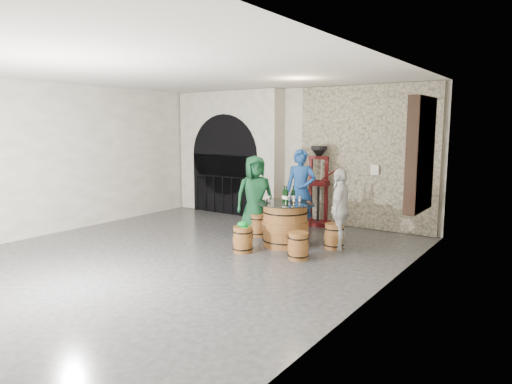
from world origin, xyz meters
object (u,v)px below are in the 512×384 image
Objects in this scene: barrel_stool_near_right at (298,246)px; person_blue at (301,191)px; corking_press at (319,180)px; side_barrel at (281,211)px; barrel_stool_left at (258,225)px; barrel_stool_right at (334,236)px; wine_bottle_left at (284,196)px; person_white at (340,209)px; barrel_table at (285,224)px; wine_bottle_right at (293,195)px; barrel_stool_far at (297,224)px; person_green at (255,196)px; wine_bottle_center at (286,196)px; barrel_stool_near_left at (243,239)px.

barrel_stool_near_right is 2.18m from person_blue.
side_barrel is at bearing -169.73° from corking_press.
barrel_stool_right is (1.73, 0.01, 0.00)m from barrel_stool_left.
barrel_stool_right is at bearing 19.44° from wine_bottle_left.
person_white is (0.30, 1.03, 0.53)m from barrel_stool_near_right.
wine_bottle_right reaches higher than barrel_table.
barrel_stool_left is 1.20m from person_blue.
barrel_stool_left is 0.26× the size of person_blue.
wine_bottle_left is at bearing -142.81° from wine_bottle_right.
person_green is at bearing -144.28° from barrel_stool_far.
wine_bottle_center reaches higher than barrel_stool_near_right.
wine_bottle_left is 1.00× the size of wine_bottle_right.
person_green is at bearing -150.73° from person_blue.
side_barrel is (-2.14, 1.38, -0.47)m from person_white.
person_green is 5.19× the size of wine_bottle_left.
person_blue reaches higher than wine_bottle_center.
person_white is (0.96, 0.38, 0.34)m from barrel_table.
barrel_table is at bearing -85.51° from corking_press.
wine_bottle_left is at bearing 67.88° from barrel_stool_near_left.
corking_press is at bearing 99.13° from barrel_table.
barrel_stool_left is 1.00× the size of barrel_stool_right.
person_green reaches higher than barrel_stool_left.
person_white reaches higher than barrel_stool_far.
wine_bottle_center is 2.05m from corking_press.
side_barrel is at bearing 127.96° from wine_bottle_right.
barrel_table is 2.30× the size of barrel_stool_near_right.
wine_bottle_right reaches higher than barrel_stool_right.
person_green reaches higher than barrel_stool_near_right.
wine_bottle_left is at bearing -72.85° from person_green.
barrel_stool_near_right is at bearing -32.83° from barrel_stool_left.
wine_bottle_right is at bearing -52.04° from side_barrel.
wine_bottle_left is at bearing -20.68° from barrel_stool_left.
barrel_stool_near_right is at bearing -53.90° from wine_bottle_right.
barrel_table is 2.30× the size of barrel_stool_right.
barrel_stool_right is 0.31× the size of person_white.
wine_bottle_center is 0.16m from wine_bottle_right.
wine_bottle_left reaches higher than barrel_table.
barrel_stool_right is at bearing 15.70° from wine_bottle_right.
person_white is at bearing -23.13° from barrel_stool_far.
barrel_stool_near_right is 1.20m from person_white.
wine_bottle_right is (0.42, -1.04, 0.07)m from person_blue.
barrel_table is at bearing -21.07° from barrel_stool_left.
wine_bottle_right is 2.18m from side_barrel.
person_green is 1.01m from wine_bottle_left.
person_white is 1.08m from wine_bottle_left.
person_white reaches higher than barrel_table.
barrel_stool_near_left is 2.96m from corking_press.
wine_bottle_center is at bearing -31.20° from wine_bottle_left.
barrel_stool_far is at bearing 114.08° from wine_bottle_right.
barrel_stool_near_right is (0.66, -0.65, -0.18)m from barrel_table.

